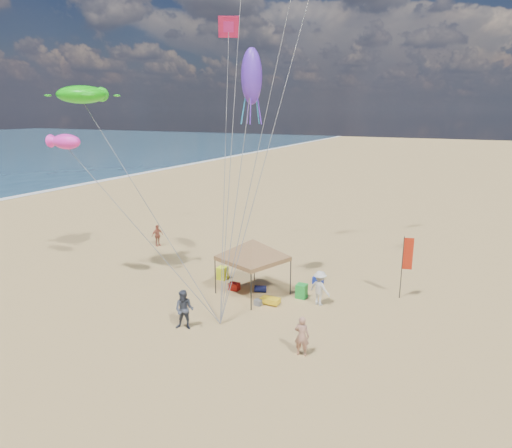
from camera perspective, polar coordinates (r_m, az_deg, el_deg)
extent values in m
plane|color=tan|center=(19.68, -3.96, -13.33)|extent=(280.00, 280.00, 0.00)
cylinder|color=black|center=(24.77, -0.22, -5.12)|extent=(0.05, 0.05, 1.78)
cylinder|color=black|center=(23.00, 4.34, -6.72)|extent=(0.05, 0.05, 1.78)
cylinder|color=black|center=(23.14, -5.11, -6.60)|extent=(0.05, 0.05, 1.78)
cylinder|color=black|center=(21.24, -0.62, -8.50)|extent=(0.05, 0.05, 1.78)
cube|color=brown|center=(22.66, -0.41, -4.32)|extent=(3.55, 3.55, 0.21)
pyramid|color=brown|center=(22.36, -0.41, -1.90)|extent=(5.05, 5.05, 0.89)
cylinder|color=black|center=(23.39, 17.79, -5.22)|extent=(0.04, 0.04, 3.17)
cube|color=#B0220E|center=(23.18, 18.50, -3.55)|extent=(0.46, 0.12, 1.58)
cube|color=#AD150D|center=(23.76, -2.75, -7.81)|extent=(0.54, 0.38, 0.38)
cube|color=navy|center=(24.75, 7.77, -7.00)|extent=(0.54, 0.38, 0.38)
cylinder|color=#0B0F34|center=(23.44, 0.56, -8.13)|extent=(0.69, 0.54, 0.36)
cylinder|color=#F93E0D|center=(26.97, 1.13, -5.08)|extent=(0.54, 0.69, 0.36)
cube|color=green|center=(22.85, 5.72, -8.35)|extent=(0.50, 0.50, 0.70)
cube|color=#E7FF1C|center=(25.18, -4.22, -6.14)|extent=(0.50, 0.50, 0.70)
cube|color=slate|center=(22.01, 0.29, -9.78)|extent=(0.34, 0.30, 0.28)
cube|color=gold|center=(22.09, 1.78, -9.53)|extent=(0.90, 0.50, 0.24)
imported|color=#A7745F|center=(17.73, 5.75, -13.77)|extent=(0.61, 0.43, 1.58)
imported|color=#393E4D|center=(19.75, -8.96, -10.56)|extent=(1.00, 0.88, 1.74)
imported|color=beige|center=(21.98, 7.99, -7.95)|extent=(1.24, 0.95, 1.70)
imported|color=#AB5842|center=(31.69, -12.24, -1.40)|extent=(0.62, 0.94, 1.48)
ellipsoid|color=#15D20F|center=(25.44, -21.03, 14.88)|extent=(3.23, 2.89, 0.89)
ellipsoid|color=#FD2BC2|center=(25.19, -22.65, 9.50)|extent=(1.76, 0.91, 0.77)
ellipsoid|color=#5B2DD0|center=(22.56, -0.55, 17.99)|extent=(1.32, 1.32, 2.60)
cube|color=#D41852|center=(30.05, -3.44, 23.41)|extent=(1.37, 1.12, 1.16)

